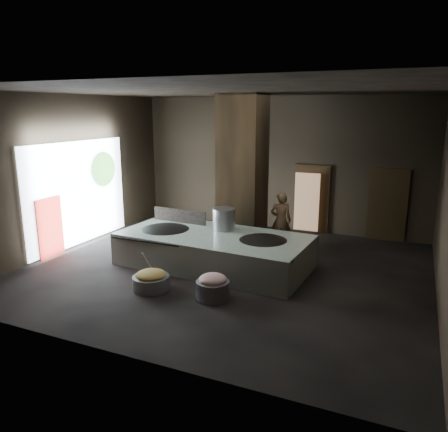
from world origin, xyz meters
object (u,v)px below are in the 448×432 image
at_px(wok_left, 165,233).
at_px(meat_basin, 213,290).
at_px(wok_right, 263,244).
at_px(cook, 281,221).
at_px(hearth_platform, 214,250).
at_px(veg_basin, 151,283).
at_px(stock_pot, 224,220).

xyz_separation_m(wok_left, meat_basin, (2.32, -1.86, -0.55)).
height_order(wok_right, cook, cook).
relative_size(hearth_platform, veg_basin, 5.82).
bearing_deg(veg_basin, meat_basin, 3.98).
distance_m(cook, veg_basin, 4.62).
height_order(hearth_platform, stock_pot, stock_pot).
bearing_deg(veg_basin, cook, 66.22).
bearing_deg(stock_pot, meat_basin, -71.60).
relative_size(wok_right, veg_basin, 1.71).
xyz_separation_m(cook, meat_basin, (-0.31, -4.08, -0.65)).
distance_m(wok_right, meat_basin, 2.09).
relative_size(wok_left, wok_right, 1.07).
distance_m(stock_pot, cook, 1.99).
relative_size(wok_right, meat_basin, 1.98).
relative_size(cook, veg_basin, 2.00).
bearing_deg(veg_basin, wok_right, 45.70).
bearing_deg(wok_right, cook, 94.59).
relative_size(stock_pot, meat_basin, 0.88).
xyz_separation_m(wok_left, veg_basin, (0.79, -1.96, -0.59)).
distance_m(wok_left, stock_pot, 1.66).
height_order(wok_right, meat_basin, wok_right).
height_order(hearth_platform, wok_left, wok_left).
xyz_separation_m(hearth_platform, stock_pot, (0.05, 0.55, 0.70)).
bearing_deg(wok_left, cook, 40.18).
xyz_separation_m(hearth_platform, wok_left, (-1.45, -0.05, 0.32)).
xyz_separation_m(hearth_platform, veg_basin, (-0.66, -2.01, -0.27)).
xyz_separation_m(veg_basin, meat_basin, (1.53, 0.11, 0.05)).
bearing_deg(meat_basin, veg_basin, -176.02).
distance_m(wok_right, veg_basin, 2.94).
bearing_deg(stock_pot, veg_basin, -105.55).
bearing_deg(wok_right, wok_left, -177.95).
distance_m(wok_left, meat_basin, 3.02).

